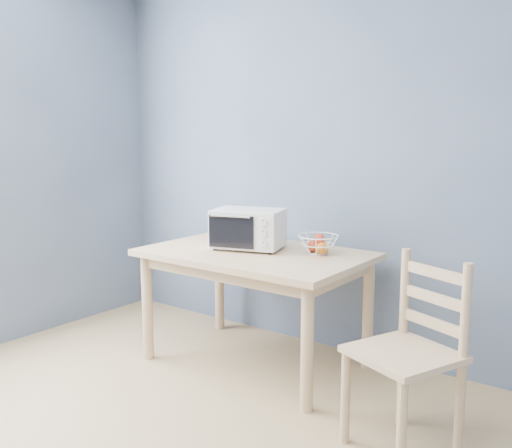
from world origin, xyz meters
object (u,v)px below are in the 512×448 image
Objects in this scene: dining_table at (255,267)px; fruit_basket at (319,244)px; toaster_oven at (246,228)px; dining_chair at (410,357)px.

fruit_basket reaches higher than dining_table.
fruit_basket is at bearing 25.08° from dining_table.
fruit_basket is (0.46, 0.14, -0.07)m from toaster_oven.
toaster_oven reaches higher than dining_chair.
toaster_oven is 0.55× the size of dining_chair.
dining_table is at bearing -175.65° from dining_chair.
fruit_basket is 1.06m from dining_chair.
dining_chair reaches higher than dining_table.
dining_chair is (0.83, -0.55, -0.36)m from fruit_basket.
dining_table is 1.51× the size of dining_chair.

